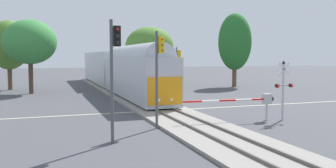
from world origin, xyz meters
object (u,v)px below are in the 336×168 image
pine_left_background (9,45)px  crossing_signal_mast (283,84)px  oak_behind_train (30,42)px  elm_centre_background (149,46)px  traffic_signal_near_left (114,61)px  maple_right_background (235,42)px  traffic_signal_median (159,64)px  commuter_train (116,68)px  traffic_signal_far_side (178,63)px  crossing_gate_near (256,100)px

pine_left_background → crossing_signal_mast: bearing=-57.0°
oak_behind_train → elm_centre_background: size_ratio=0.98×
traffic_signal_near_left → maple_right_background: 34.66m
maple_right_background → traffic_signal_near_left: bearing=-129.7°
crossing_signal_mast → traffic_signal_near_left: bearing=-167.9°
traffic_signal_median → traffic_signal_near_left: 4.19m
commuter_train → traffic_signal_far_side: size_ratio=7.89×
commuter_train → traffic_signal_far_side: bearing=-59.1°
commuter_train → traffic_signal_near_left: (-5.39, -27.38, 1.27)m
commuter_train → traffic_signal_far_side: (5.14, -8.58, 0.76)m
traffic_signal_near_left → pine_left_background: size_ratio=0.68×
maple_right_background → pine_left_background: bearing=169.0°
crossing_signal_mast → traffic_signal_median: 8.84m
oak_behind_train → elm_centre_background: elm_centre_background is taller
pine_left_background → maple_right_background: size_ratio=0.86×
crossing_gate_near → maple_right_background: 27.07m
commuter_train → traffic_signal_near_left: bearing=-101.1°
crossing_signal_mast → traffic_signal_median: (-8.73, 0.19, 1.41)m
maple_right_background → elm_centre_background: bearing=148.0°
traffic_signal_near_left → elm_centre_background: elm_centre_background is taller
commuter_train → pine_left_background: size_ratio=4.68×
traffic_signal_far_side → maple_right_background: bearing=34.1°
crossing_gate_near → crossing_signal_mast: size_ratio=1.63×
maple_right_background → elm_centre_background: maple_right_background is taller
crossing_signal_mast → crossing_gate_near: bearing=169.8°
crossing_gate_near → traffic_signal_far_side: size_ratio=1.25×
commuter_train → crossing_gate_near: 24.96m
crossing_signal_mast → commuter_train: bearing=104.7°
traffic_signal_median → maple_right_background: size_ratio=0.56×
maple_right_background → oak_behind_train: bearing=-179.6°
crossing_signal_mast → elm_centre_background: size_ratio=0.47×
elm_centre_background → traffic_signal_far_side: bearing=-94.0°
maple_right_background → crossing_gate_near: bearing=-116.9°
commuter_train → traffic_signal_median: traffic_signal_median is taller
pine_left_background → elm_centre_background: (18.96, 0.85, 0.10)m
commuter_train → traffic_signal_median: (-2.22, -24.64, 1.08)m
crossing_signal_mast → oak_behind_train: (-16.60, 23.86, 3.47)m
traffic_signal_near_left → maple_right_background: (22.07, 26.63, 2.25)m
crossing_signal_mast → traffic_signal_far_side: 16.35m
traffic_signal_far_side → traffic_signal_median: bearing=-114.6°
traffic_signal_median → commuter_train: bearing=84.9°
traffic_signal_median → maple_right_background: bearing=51.6°
traffic_signal_far_side → commuter_train: bearing=120.9°
crossing_signal_mast → maple_right_background: size_ratio=0.39×
pine_left_background → oak_behind_train: size_ratio=1.05×
commuter_train → oak_behind_train: 10.62m
crossing_signal_mast → traffic_signal_far_side: (-1.37, 16.25, 1.09)m
crossing_signal_mast → traffic_signal_median: size_ratio=0.70×
crossing_signal_mast → traffic_signal_near_left: size_ratio=0.66×
crossing_signal_mast → traffic_signal_near_left: traffic_signal_near_left is taller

